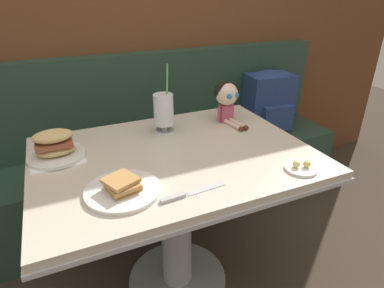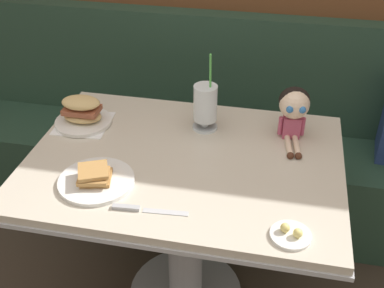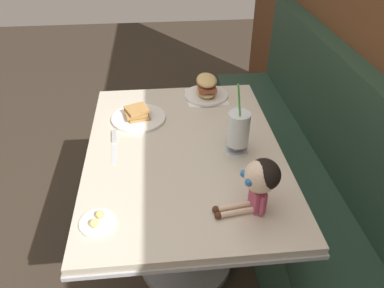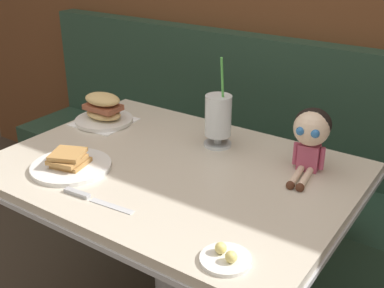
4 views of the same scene
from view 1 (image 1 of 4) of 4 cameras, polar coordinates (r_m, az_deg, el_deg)
The scene contains 10 objects.
wood_panel_wall at distance 2.00m, azimuth -13.18°, elevation 21.32°, with size 4.40×0.08×2.40m, color brown.
booth_bench at distance 2.03m, azimuth -9.28°, elevation -4.34°, with size 2.60×0.48×1.00m.
diner_table at distance 1.41m, azimuth -2.99°, elevation -8.68°, with size 1.11×0.81×0.74m.
toast_plate at distance 1.08m, azimuth -12.18°, elevation -7.73°, with size 0.25×0.25×0.06m.
milkshake_glass at distance 1.46m, azimuth -5.05°, elevation 5.78°, with size 0.10×0.10×0.32m.
sandwich_plate at distance 1.36m, azimuth -23.12°, elevation -0.52°, with size 0.22×0.22×0.12m.
butter_saucer at distance 1.25m, azimuth 18.75°, elevation -3.94°, with size 0.12×0.12×0.04m.
butter_knife at distance 1.04m, azimuth -1.69°, elevation -9.08°, with size 0.24×0.04×0.01m.
seated_doll at distance 1.58m, azimuth 6.14°, elevation 8.42°, with size 0.13×0.22×0.20m.
backpack at distance 2.25m, azimuth 13.46°, elevation 7.60°, with size 0.32×0.27×0.41m.
Camera 1 is at (-0.40, -0.90, 1.35)m, focal length 30.11 mm.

